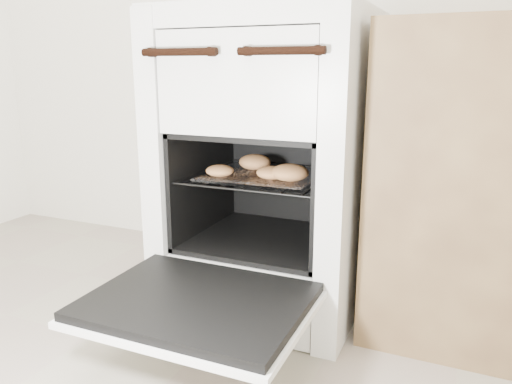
# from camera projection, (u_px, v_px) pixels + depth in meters

# --- Properties ---
(stove) EXTENTS (0.61, 0.67, 0.93)m
(stove) POSITION_uv_depth(u_px,v_px,m) (274.00, 167.00, 1.62)
(stove) COLOR silver
(stove) RESTS_ON ground
(oven_door) EXTENTS (0.54, 0.42, 0.04)m
(oven_door) POSITION_uv_depth(u_px,v_px,m) (198.00, 304.00, 1.23)
(oven_door) COLOR black
(oven_door) RESTS_ON stove
(oven_rack) EXTENTS (0.44, 0.42, 0.01)m
(oven_rack) POSITION_uv_depth(u_px,v_px,m) (266.00, 176.00, 1.56)
(oven_rack) COLOR black
(oven_rack) RESTS_ON stove
(foil_sheet) EXTENTS (0.34, 0.30, 0.01)m
(foil_sheet) POSITION_uv_depth(u_px,v_px,m) (264.00, 175.00, 1.55)
(foil_sheet) COLOR silver
(foil_sheet) RESTS_ON oven_rack
(baked_rolls) EXTENTS (0.32, 0.25, 0.05)m
(baked_rolls) POSITION_uv_depth(u_px,v_px,m) (265.00, 169.00, 1.51)
(baked_rolls) COLOR tan
(baked_rolls) RESTS_ON foil_sheet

